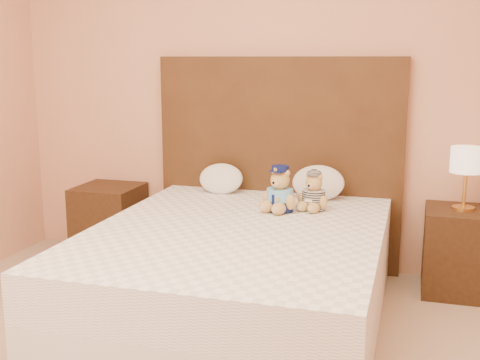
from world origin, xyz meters
name	(u,v)px	position (x,y,z in m)	size (l,w,h in m)	color
bed	(237,274)	(0.00, 1.20, 0.28)	(1.60, 2.00, 0.55)	white
headboard	(278,163)	(0.00, 2.21, 0.75)	(1.75, 0.08, 1.50)	#482D15
nightstand_left	(110,222)	(-1.25, 2.00, 0.28)	(0.45, 0.45, 0.55)	#3A2412
nightstand_right	(460,251)	(1.25, 2.00, 0.28)	(0.45, 0.45, 0.55)	#3A2412
lamp	(467,163)	(1.25, 2.00, 0.85)	(0.20, 0.20, 0.40)	gold
teddy_police	(280,189)	(0.15, 1.64, 0.69)	(0.25, 0.24, 0.28)	#AC8B43
teddy_prisoner	(314,191)	(0.34, 1.72, 0.67)	(0.21, 0.21, 0.24)	#AC8B43
pillow_left	(221,177)	(-0.37, 2.03, 0.66)	(0.32, 0.21, 0.22)	white
pillow_right	(318,181)	(0.32, 2.03, 0.67)	(0.35, 0.23, 0.25)	white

